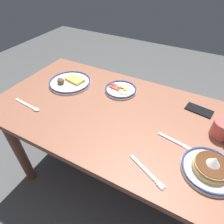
{
  "coord_description": "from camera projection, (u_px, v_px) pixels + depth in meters",
  "views": [
    {
      "loc": [
        -0.36,
        0.72,
        1.44
      ],
      "look_at": [
        0.01,
        0.05,
        0.77
      ],
      "focal_mm": 30.57,
      "sensor_mm": 36.0,
      "label": 1
    }
  ],
  "objects": [
    {
      "name": "plate_far_companion",
      "position": [
        210.0,
        168.0,
        0.77
      ],
      "size": [
        0.23,
        0.23,
        0.09
      ],
      "color": "white",
      "rests_on": "dining_table"
    },
    {
      "name": "plate_near_main",
      "position": [
        69.0,
        82.0,
        1.27
      ],
      "size": [
        0.28,
        0.28,
        0.05
      ],
      "color": "white",
      "rests_on": "dining_table"
    },
    {
      "name": "plate_center_pancakes",
      "position": [
        121.0,
        90.0,
        1.21
      ],
      "size": [
        0.2,
        0.2,
        0.04
      ],
      "color": "white",
      "rests_on": "dining_table"
    },
    {
      "name": "butter_knife",
      "position": [
        180.0,
        144.0,
        0.89
      ],
      "size": [
        0.22,
        0.06,
        0.01
      ],
      "color": "silver",
      "rests_on": "dining_table"
    },
    {
      "name": "cell_phone",
      "position": [
        199.0,
        110.0,
        1.07
      ],
      "size": [
        0.15,
        0.09,
        0.01
      ],
      "primitive_type": "cube",
      "rotation": [
        0.0,
        0.0,
        -0.16
      ],
      "color": "black",
      "rests_on": "dining_table"
    },
    {
      "name": "coffee_mug",
      "position": [
        222.0,
        129.0,
        0.9
      ],
      "size": [
        0.09,
        0.12,
        0.09
      ],
      "color": "#BF4C47",
      "rests_on": "dining_table"
    },
    {
      "name": "tea_spoon",
      "position": [
        30.0,
        106.0,
        1.09
      ],
      "size": [
        0.2,
        0.04,
        0.01
      ],
      "color": "silver",
      "rests_on": "dining_table"
    },
    {
      "name": "dining_table",
      "position": [
        117.0,
        126.0,
        1.14
      ],
      "size": [
        1.45,
        0.77,
        0.74
      ],
      "color": "brown",
      "rests_on": "ground_plane"
    },
    {
      "name": "ground_plane",
      "position": [
        115.0,
        181.0,
        1.55
      ],
      "size": [
        6.0,
        6.0,
        0.0
      ],
      "primitive_type": "plane",
      "color": "#464647"
    },
    {
      "name": "fork_near",
      "position": [
        147.0,
        171.0,
        0.78
      ],
      "size": [
        0.18,
        0.1,
        0.01
      ],
      "color": "silver",
      "rests_on": "dining_table"
    }
  ]
}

